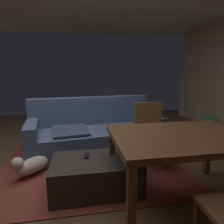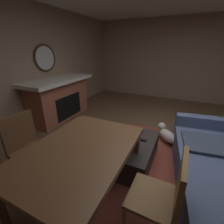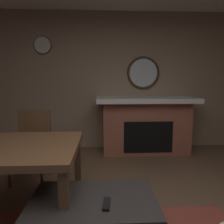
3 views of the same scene
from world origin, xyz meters
name	(u,v)px [view 2 (image 2 of 3)]	position (x,y,z in m)	size (l,w,h in m)	color
floor	(164,156)	(0.00, 0.00, 0.00)	(8.51, 8.51, 0.00)	brown
wall_back_fireplace_side	(25,68)	(0.00, -3.09, 1.32)	(7.49, 0.12, 2.64)	#9E846B
wall_left	(185,61)	(-3.54, 0.00, 1.32)	(0.12, 6.58, 2.64)	#9E846B
area_rug	(169,173)	(0.38, 0.12, 0.01)	(2.60, 2.00, 0.01)	brown
fireplace	(60,98)	(-0.51, -2.71, 0.52)	(1.82, 0.76, 1.03)	#9E5642
round_wall_mirror	(45,58)	(-0.51, -3.00, 1.49)	(0.64, 0.05, 0.64)	#4C331E
ottoman_coffee_table	(132,152)	(0.38, -0.46, 0.19)	(1.02, 0.63, 0.38)	#2D2826
tv_remote	(141,139)	(0.27, -0.35, 0.39)	(0.05, 0.16, 0.02)	black
dining_table	(80,154)	(1.25, -0.78, 0.66)	(1.44, 1.01, 0.74)	brown
dining_chair_north	(164,194)	(1.25, 0.11, 0.52)	(0.45, 0.45, 0.93)	brown
dining_chair_south	(27,144)	(1.25, -1.68, 0.52)	(0.46, 0.46, 0.93)	brown
small_dog	(167,135)	(-0.46, -0.03, 0.17)	(0.47, 0.48, 0.29)	silver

